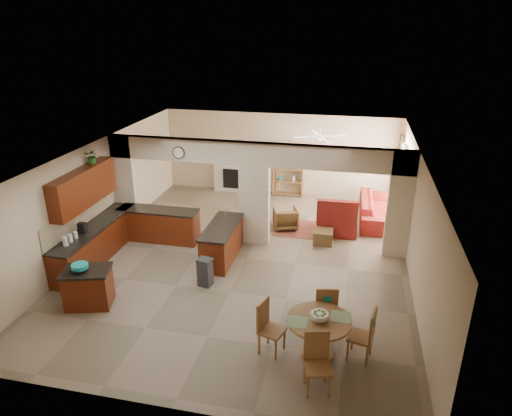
% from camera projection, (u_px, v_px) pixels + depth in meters
% --- Properties ---
extents(floor, '(10.00, 10.00, 0.00)m').
position_uv_depth(floor, '(246.00, 259.00, 11.67)').
color(floor, '#7C6C56').
rests_on(floor, ground).
extents(ceiling, '(10.00, 10.00, 0.00)m').
position_uv_depth(ceiling, '(245.00, 153.00, 10.61)').
color(ceiling, white).
rests_on(ceiling, wall_back).
extents(wall_back, '(8.00, 0.00, 8.00)m').
position_uv_depth(wall_back, '(280.00, 154.00, 15.66)').
color(wall_back, '#C7AF92').
rests_on(wall_back, floor).
extents(wall_front, '(8.00, 0.00, 8.00)m').
position_uv_depth(wall_front, '(165.00, 335.00, 6.62)').
color(wall_front, '#C7AF92').
rests_on(wall_front, floor).
extents(wall_left, '(0.00, 10.00, 10.00)m').
position_uv_depth(wall_left, '(97.00, 196.00, 11.93)').
color(wall_left, '#C7AF92').
rests_on(wall_left, floor).
extents(wall_right, '(0.00, 10.00, 10.00)m').
position_uv_depth(wall_right, '(417.00, 222.00, 10.35)').
color(wall_right, '#C7AF92').
rests_on(wall_right, floor).
extents(partition_left_pier, '(0.60, 0.25, 2.80)m').
position_uv_depth(partition_left_pier, '(126.00, 184.00, 12.77)').
color(partition_left_pier, '#C7AF92').
rests_on(partition_left_pier, floor).
extents(partition_center_pier, '(0.80, 0.25, 2.20)m').
position_uv_depth(partition_center_pier, '(254.00, 205.00, 12.16)').
color(partition_center_pier, '#C7AF92').
rests_on(partition_center_pier, floor).
extents(partition_right_pier, '(0.60, 0.25, 2.80)m').
position_uv_depth(partition_right_pier, '(400.00, 205.00, 11.32)').
color(partition_right_pier, '#C7AF92').
rests_on(partition_right_pier, floor).
extents(partition_header, '(8.00, 0.25, 0.60)m').
position_uv_depth(partition_header, '(254.00, 154.00, 11.63)').
color(partition_header, '#C7AF92').
rests_on(partition_header, partition_center_pier).
extents(kitchen_counter, '(2.52, 3.29, 1.48)m').
position_uv_depth(kitchen_counter, '(123.00, 235.00, 11.91)').
color(kitchen_counter, '#3F1807').
rests_on(kitchen_counter, floor).
extents(upper_cabinets, '(0.35, 2.40, 0.90)m').
position_uv_depth(upper_cabinets, '(84.00, 188.00, 10.97)').
color(upper_cabinets, '#3F1807').
rests_on(upper_cabinets, wall_left).
extents(peninsula, '(0.70, 1.85, 0.91)m').
position_uv_depth(peninsula, '(222.00, 242.00, 11.52)').
color(peninsula, '#3F1807').
rests_on(peninsula, floor).
extents(wall_clock, '(0.34, 0.03, 0.34)m').
position_uv_depth(wall_clock, '(179.00, 153.00, 11.91)').
color(wall_clock, '#493318').
rests_on(wall_clock, partition_header).
extents(rug, '(1.60, 1.30, 0.01)m').
position_uv_depth(rug, '(303.00, 229.00, 13.33)').
color(rug, brown).
rests_on(rug, floor).
extents(fireplace, '(1.60, 0.35, 1.20)m').
position_uv_depth(fireplace, '(234.00, 174.00, 16.12)').
color(fireplace, beige).
rests_on(fireplace, floor).
extents(shelving_unit, '(1.00, 0.32, 1.80)m').
position_uv_depth(shelving_unit, '(288.00, 170.00, 15.62)').
color(shelving_unit, brown).
rests_on(shelving_unit, floor).
extents(window_a, '(0.02, 0.90, 1.90)m').
position_uv_depth(window_a, '(406.00, 196.00, 12.52)').
color(window_a, white).
rests_on(window_a, wall_right).
extents(window_b, '(0.02, 0.90, 1.90)m').
position_uv_depth(window_b, '(401.00, 176.00, 14.05)').
color(window_b, white).
rests_on(window_b, wall_right).
extents(glazed_door, '(0.02, 0.70, 2.10)m').
position_uv_depth(glazed_door, '(403.00, 190.00, 13.34)').
color(glazed_door, white).
rests_on(glazed_door, wall_right).
extents(drape_a_left, '(0.10, 0.28, 2.30)m').
position_uv_depth(drape_a_left, '(406.00, 203.00, 11.98)').
color(drape_a_left, '#43221A').
rests_on(drape_a_left, wall_right).
extents(drape_a_right, '(0.10, 0.28, 2.30)m').
position_uv_depth(drape_a_right, '(402.00, 188.00, 13.07)').
color(drape_a_right, '#43221A').
rests_on(drape_a_right, wall_right).
extents(drape_b_left, '(0.10, 0.28, 2.30)m').
position_uv_depth(drape_b_left, '(401.00, 183.00, 13.52)').
color(drape_b_left, '#43221A').
rests_on(drape_b_left, wall_right).
extents(drape_b_right, '(0.10, 0.28, 2.30)m').
position_uv_depth(drape_b_right, '(398.00, 171.00, 14.60)').
color(drape_b_right, '#43221A').
rests_on(drape_b_right, wall_right).
extents(ceiling_fan, '(1.00, 1.00, 0.10)m').
position_uv_depth(ceiling_fan, '(320.00, 137.00, 13.12)').
color(ceiling_fan, white).
rests_on(ceiling_fan, ceiling).
extents(kitchen_island, '(1.12, 0.93, 0.84)m').
position_uv_depth(kitchen_island, '(88.00, 287.00, 9.63)').
color(kitchen_island, '#3F1807').
rests_on(kitchen_island, floor).
extents(teal_bowl, '(0.34, 0.34, 0.16)m').
position_uv_depth(teal_bowl, '(80.00, 268.00, 9.40)').
color(teal_bowl, teal).
rests_on(teal_bowl, kitchen_island).
extents(trash_can, '(0.34, 0.30, 0.62)m').
position_uv_depth(trash_can, '(205.00, 273.00, 10.39)').
color(trash_can, '#2A2A2C').
rests_on(trash_can, floor).
extents(dining_table, '(1.15, 1.15, 0.79)m').
position_uv_depth(dining_table, '(318.00, 332.00, 8.09)').
color(dining_table, brown).
rests_on(dining_table, floor).
extents(fruit_bowl, '(0.31, 0.31, 0.17)m').
position_uv_depth(fruit_bowl, '(319.00, 316.00, 7.94)').
color(fruit_bowl, '#82AC24').
rests_on(fruit_bowl, dining_table).
extents(sofa, '(2.50, 1.01, 0.73)m').
position_uv_depth(sofa, '(377.00, 209.00, 13.79)').
color(sofa, maroon).
rests_on(sofa, floor).
extents(chaise, '(1.16, 0.96, 0.45)m').
position_uv_depth(chaise, '(337.00, 225.00, 13.05)').
color(chaise, maroon).
rests_on(chaise, floor).
extents(armchair, '(0.85, 0.86, 0.62)m').
position_uv_depth(armchair, '(285.00, 218.00, 13.31)').
color(armchair, maroon).
rests_on(armchair, floor).
extents(ottoman, '(0.52, 0.52, 0.37)m').
position_uv_depth(ottoman, '(323.00, 237.00, 12.44)').
color(ottoman, maroon).
rests_on(ottoman, floor).
extents(plant, '(0.40, 0.37, 0.38)m').
position_uv_depth(plant, '(92.00, 156.00, 11.22)').
color(plant, '#1C4E14').
rests_on(plant, upper_cabinets).
extents(chair_north, '(0.49, 0.49, 1.02)m').
position_uv_depth(chair_north, '(326.00, 307.00, 8.73)').
color(chair_north, brown).
rests_on(chair_north, floor).
extents(chair_east, '(0.50, 0.50, 1.02)m').
position_uv_depth(chair_east, '(366.00, 333.00, 8.00)').
color(chair_east, brown).
rests_on(chair_east, floor).
extents(chair_south, '(0.52, 0.52, 1.02)m').
position_uv_depth(chair_south, '(317.00, 359.00, 7.39)').
color(chair_south, brown).
rests_on(chair_south, floor).
extents(chair_west, '(0.53, 0.53, 1.02)m').
position_uv_depth(chair_west, '(268.00, 325.00, 8.23)').
color(chair_west, brown).
rests_on(chair_west, floor).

